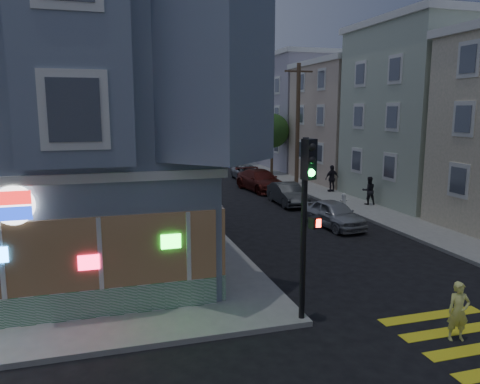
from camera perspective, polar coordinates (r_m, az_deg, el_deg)
name	(u,v)px	position (r m, az deg, el deg)	size (l,w,h in m)	color
sidewalk_ne	(426,181)	(40.93, 21.75, 1.30)	(24.00, 42.00, 0.15)	gray
row_house_b	(458,116)	(32.91, 25.07, 8.44)	(12.00, 8.60, 10.50)	#B6C2A8
row_house_c	(378,124)	(40.13, 16.42, 8.01)	(12.00, 8.60, 9.00)	beige
row_house_d	(327,113)	(47.93, 10.57, 9.40)	(12.00, 8.60, 10.50)	#9892A1
utility_pole	(298,123)	(35.69, 7.04, 8.38)	(2.20, 0.30, 9.00)	#4C3826
street_tree_near	(272,131)	(41.36, 3.93, 7.44)	(3.00, 3.00, 5.30)	#4C3826
street_tree_far	(245,128)	(48.93, 0.64, 7.86)	(3.00, 3.00, 5.30)	#4C3826
running_child	(458,311)	(13.30, 25.08, -13.04)	(0.56, 0.37, 1.53)	#EDF17B
pedestrian_a	(369,191)	(28.99, 15.43, 0.17)	(0.82, 0.64, 1.68)	black
pedestrian_b	(332,178)	(32.99, 11.15, 1.64)	(1.08, 0.45, 1.84)	black
parked_car_a	(334,214)	(23.62, 11.43, -2.64)	(1.59, 3.94, 1.34)	#A7AAAF
parked_car_b	(288,194)	(28.80, 5.83, -0.24)	(1.41, 4.04, 1.33)	#323537
parked_car_c	(261,180)	(33.60, 2.52, 1.42)	(2.11, 5.18, 1.50)	#561913
parked_car_d	(247,173)	(38.73, 0.90, 2.36)	(2.04, 4.42, 1.23)	gray
traffic_signal	(307,199)	(12.23, 8.17, -0.89)	(0.63, 0.55, 4.91)	black
fire_hydrant	(344,199)	(28.14, 12.53, -0.87)	(0.46, 0.27, 0.80)	white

